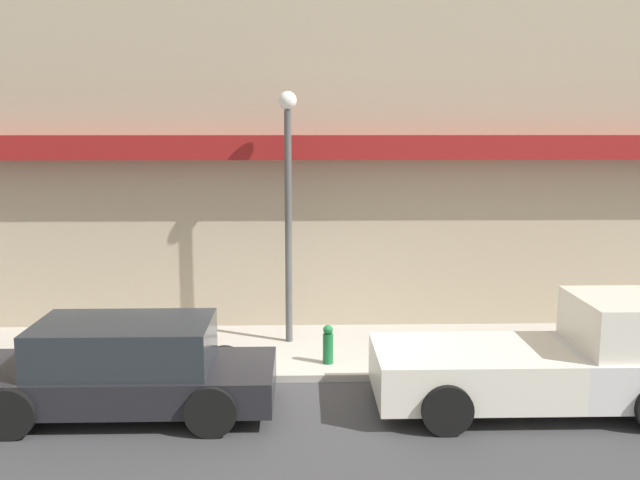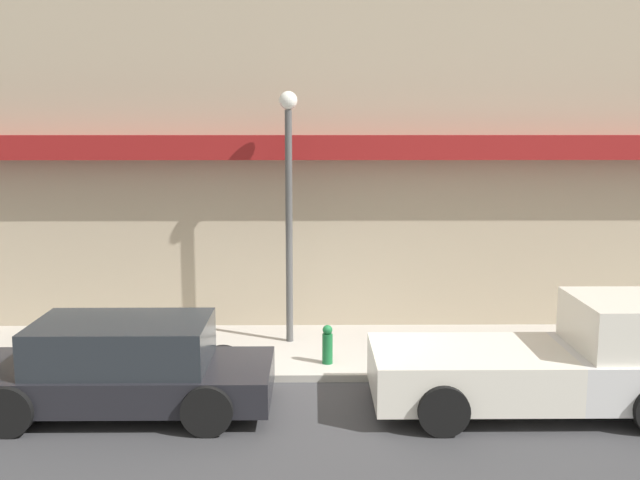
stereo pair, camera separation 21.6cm
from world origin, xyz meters
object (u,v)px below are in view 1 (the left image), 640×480
Objects in this scene: fire_hydrant at (328,344)px; street_lamp at (288,186)px; pickup_truck at (557,360)px; parked_car at (125,368)px.

fire_hydrant is 0.15× the size of street_lamp.
street_lamp is (-4.29, 3.28, 2.50)m from pickup_truck.
fire_hydrant is (3.24, 1.88, -0.23)m from parked_car.
pickup_truck is 1.09× the size of parked_car.
street_lamp reaches higher than fire_hydrant.
pickup_truck is at bearing -37.38° from street_lamp.
fire_hydrant is at bearing -62.21° from street_lamp.
parked_car is at bearing 177.77° from pickup_truck.
parked_car is at bearing -149.88° from fire_hydrant.
pickup_truck reaches higher than parked_car.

